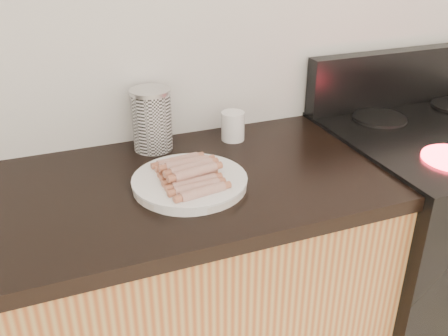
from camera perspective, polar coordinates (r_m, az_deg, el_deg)
name	(u,v)px	position (r m, az deg, el deg)	size (l,w,h in m)	color
wall_back	(192,5)	(1.53, -3.71, 18.14)	(4.00, 0.04, 2.60)	silver
stove	(429,246)	(1.99, 22.43, -8.21)	(0.76, 0.65, 0.91)	black
stove_panel	(402,77)	(1.95, 19.69, 9.77)	(0.76, 0.06, 0.20)	black
burner_far_left	(380,118)	(1.79, 17.35, 5.46)	(0.18, 0.18, 0.01)	black
main_plate	(190,183)	(1.30, -3.93, -1.72)	(0.30, 0.30, 0.02)	white
side_plate	(189,187)	(1.28, -4.06, -2.16)	(0.26, 0.26, 0.02)	white
hotdog_pile	(189,173)	(1.29, -3.97, -0.61)	(0.12, 0.23, 0.05)	#993134
plain_sausages	(188,180)	(1.27, -4.08, -1.42)	(0.12, 0.03, 0.02)	#B47648
canister	(152,119)	(1.49, -8.25, 5.51)	(0.12, 0.12, 0.19)	white
mug	(233,126)	(1.56, 1.03, 4.82)	(0.07, 0.07, 0.09)	white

